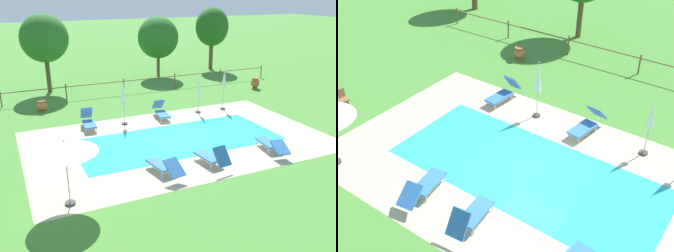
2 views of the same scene
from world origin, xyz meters
TOP-DOWN VIEW (x-y plane):
  - ground_plane at (0.00, 0.00)m, footprint 160.00×160.00m
  - pool_deck_paving at (0.00, 0.00)m, footprint 14.18×8.62m
  - swimming_pool_water at (0.00, 0.00)m, footprint 9.72×4.16m
  - pool_coping_rim at (0.00, 0.00)m, footprint 10.20×4.64m
  - sun_lounger_north_near_steps at (0.60, 3.38)m, footprint 0.87×1.99m
  - sun_lounger_north_mid at (-2.08, -2.93)m, footprint 0.92×2.09m
  - sun_lounger_north_far at (-3.52, 3.44)m, footprint 0.77×1.89m
  - sun_lounger_north_end at (0.01, -3.05)m, footprint 0.81×1.90m
  - sun_lounger_south_near_corner at (3.16, -2.94)m, footprint 0.94×2.14m
  - patio_umbrella_open_foreground at (-5.84, -3.61)m, footprint 2.15×2.15m
  - patio_umbrella_closed_row_west at (2.96, 3.37)m, footprint 0.32×0.32m
  - patio_umbrella_closed_row_mid_west at (-1.63, 3.23)m, footprint 0.32×0.32m
  - patio_umbrella_closed_row_centre at (4.63, 3.30)m, footprint 0.32×0.32m
  - terracotta_urn_near_fence at (-5.36, 7.42)m, footprint 0.62×0.62m
  - terracotta_urn_by_tree at (9.57, 6.67)m, footprint 0.63×0.63m
  - perimeter_fence at (0.40, 9.45)m, footprint 23.87×0.08m
  - tree_far_west at (4.81, 13.54)m, footprint 3.32×3.32m
  - tree_west_mid at (10.42, 14.40)m, footprint 2.93×2.93m
  - tree_centre at (-4.27, 12.00)m, footprint 3.24×3.24m

SIDE VIEW (x-z plane):
  - ground_plane at x=0.00m, z-range 0.00..0.00m
  - pool_deck_paving at x=0.00m, z-range 0.00..0.01m
  - swimming_pool_water at x=0.00m, z-range 0.00..0.01m
  - pool_coping_rim at x=0.00m, z-range 0.01..0.01m
  - sun_lounger_south_near_corner at x=3.16m, z-range 0.00..0.71m
  - sun_lounger_north_mid at x=-2.08m, z-range -0.04..0.78m
  - terracotta_urn_near_fence at x=-5.36m, z-range 0.03..0.71m
  - sun_lounger_north_near_steps at x=0.60m, z-range -0.08..0.85m
  - sun_lounger_north_end at x=0.01m, z-range -0.10..0.90m
  - sun_lounger_north_far at x=-3.52m, z-range -0.10..0.90m
  - terracotta_urn_by_tree at x=9.57m, z-range 0.03..0.82m
  - perimeter_fence at x=0.40m, z-range 0.18..1.23m
  - patio_umbrella_closed_row_west at x=2.96m, z-range 0.33..2.63m
  - patio_umbrella_closed_row_mid_west at x=-1.63m, z-range 0.39..2.90m
  - patio_umbrella_closed_row_centre at x=4.63m, z-range 0.48..2.96m
  - patio_umbrella_open_foreground at x=-5.84m, z-range 0.92..3.27m
  - tree_far_west at x=4.81m, z-range 0.75..5.63m
  - tree_centre at x=-4.27m, z-range 1.04..6.43m
  - tree_west_mid at x=10.42m, z-range 1.02..6.47m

